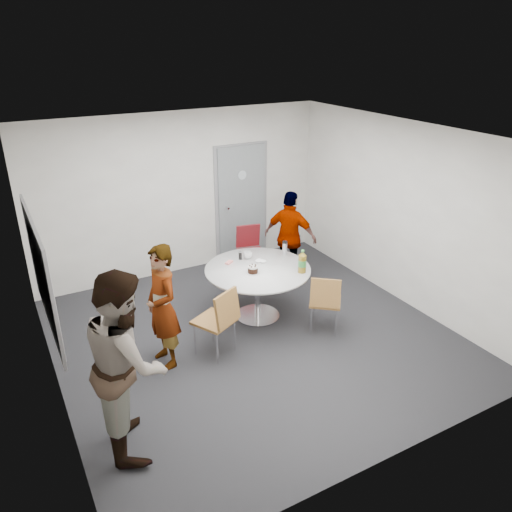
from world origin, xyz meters
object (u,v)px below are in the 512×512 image
table (260,275)px  person_right (290,237)px  door (241,203)px  chair_near_left (220,316)px  whiteboard (42,274)px  person_main (162,307)px  person_left (127,362)px  chair_far (250,246)px  chair_near_right (325,299)px

table → person_right: size_ratio=0.98×
door → chair_near_left: door is taller
door → whiteboard: size_ratio=1.12×
person_main → person_right: bearing=109.2°
table → person_left: bearing=-146.7°
person_main → chair_near_left: bearing=67.1°
table → person_left: person_left is taller
whiteboard → person_right: (3.82, 1.06, -0.69)m
door → chair_far: (-0.25, -0.78, -0.49)m
whiteboard → chair_far: (3.31, 1.50, -0.91)m
person_right → chair_near_left: bearing=90.8°
whiteboard → chair_far: whiteboard is taller
person_main → person_left: 1.32m
person_right → chair_near_right: bearing=128.2°
person_main → person_right: 2.87m
person_right → table: bearing=93.1°
whiteboard → chair_near_left: whiteboard is taller
table → chair_near_left: size_ratio=1.59×
chair_near_right → door: bearing=125.0°
chair_near_left → chair_near_right: size_ratio=1.08×
chair_near_right → person_right: size_ratio=0.57×
whiteboard → chair_near_right: whiteboard is taller
whiteboard → table: 2.91m
chair_near_left → person_main: 0.72m
chair_near_left → chair_near_right: 1.48m
person_left → person_right: bearing=-45.3°
person_main → chair_far: bearing=122.5°
chair_near_right → person_main: size_ratio=0.55×
door → person_right: door is taller
chair_far → person_left: 3.95m
whiteboard → door: bearing=32.7°
door → chair_near_right: (-0.21, -2.84, -0.50)m
chair_near_right → chair_far: 2.06m
table → chair_near_right: bearing=-55.5°
whiteboard → chair_far: size_ratio=2.14×
chair_far → person_main: person_main is taller
door → table: (-0.76, -2.04, -0.36)m
whiteboard → person_right: whiteboard is taller
person_left → chair_near_left: bearing=-47.3°
chair_far → person_left: (-2.80, -2.76, 0.41)m
person_right → person_left: bearing=89.4°
whiteboard → chair_near_left: 2.11m
table → person_left: size_ratio=0.78×
chair_far → person_left: size_ratio=0.47×
person_right → door: bearing=-23.5°
person_main → person_right: size_ratio=1.04×
chair_far → door: bearing=-95.2°
person_right → whiteboard: bearing=69.9°
whiteboard → person_right: bearing=15.6°
door → chair_near_right: bearing=-94.2°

